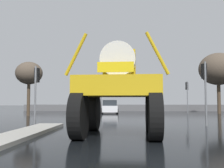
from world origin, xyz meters
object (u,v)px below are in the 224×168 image
traffic_signal_far_right (101,93)px  bare_tree_left (29,74)px  traffic_signal_near_left (36,82)px  bare_tree_right (218,69)px  traffic_signal_far_left (187,90)px  sedan_ahead (110,107)px  oversize_sprayer (119,89)px  traffic_signal_near_right (204,79)px

traffic_signal_far_right → bare_tree_left: bearing=-139.2°
traffic_signal_near_left → bare_tree_left: size_ratio=0.67×
bare_tree_right → traffic_signal_far_left: bearing=168.9°
sedan_ahead → traffic_signal_near_left: (-3.39, -15.09, 1.79)m
bare_tree_left → traffic_signal_near_left: bearing=-66.9°
oversize_sprayer → traffic_signal_near_right: oversize_sprayer is taller
traffic_signal_near_right → bare_tree_left: size_ratio=0.70×
traffic_signal_near_left → bare_tree_right: bearing=42.5°
oversize_sprayer → traffic_signal_near_right: size_ratio=1.40×
traffic_signal_near_right → bare_tree_left: (-13.69, 9.28, 1.37)m
sedan_ahead → traffic_signal_far_left: (8.78, -0.28, 1.93)m
bare_tree_left → oversize_sprayer: bearing=-56.4°
traffic_signal_near_left → bare_tree_left: bare_tree_left is taller
traffic_signal_near_left → traffic_signal_far_right: traffic_signal_near_left is taller
bare_tree_left → bare_tree_right: 20.05m
traffic_signal_far_right → oversize_sprayer: bearing=-82.4°
traffic_signal_near_right → traffic_signal_far_left: traffic_signal_far_left is taller
traffic_signal_far_right → traffic_signal_far_left: bearing=-0.0°
traffic_signal_near_right → bare_tree_right: size_ratio=0.54×
traffic_signal_near_right → traffic_signal_far_left: (2.44, 14.81, 0.01)m
oversize_sprayer → traffic_signal_far_left: (7.18, 18.98, 0.77)m
oversize_sprayer → bare_tree_right: bearing=-27.0°
bare_tree_left → bare_tree_right: size_ratio=0.77×
oversize_sprayer → traffic_signal_near_left: bearing=52.8°
traffic_signal_near_right → traffic_signal_far_right: (-7.28, 14.82, -0.29)m
traffic_signal_near_right → traffic_signal_far_right: traffic_signal_near_right is taller
sedan_ahead → traffic_signal_far_right: traffic_signal_far_right is taller
traffic_signal_near_right → bare_tree_left: bare_tree_left is taller
bare_tree_left → bare_tree_right: bearing=14.1°
traffic_signal_far_left → traffic_signal_near_left: bearing=-129.4°
traffic_signal_near_right → bare_tree_right: bare_tree_right is taller
traffic_signal_near_right → traffic_signal_far_right: bearing=116.2°
oversize_sprayer → traffic_signal_far_right: (-2.54, 18.98, 0.47)m
oversize_sprayer → sedan_ahead: bearing=7.4°
traffic_signal_far_left → bare_tree_left: bare_tree_left is taller
oversize_sprayer → bare_tree_right: 21.33m
bare_tree_left → traffic_signal_far_left: bearing=18.9°
bare_tree_right → oversize_sprayer: bearing=-119.7°
traffic_signal_near_left → traffic_signal_near_right: bearing=-0.0°
traffic_signal_near_left → bare_tree_left: (-3.97, 9.28, 1.51)m
sedan_ahead → traffic_signal_far_right: (-0.95, -0.27, 1.64)m
traffic_signal_far_right → traffic_signal_near_left: bearing=-99.3°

